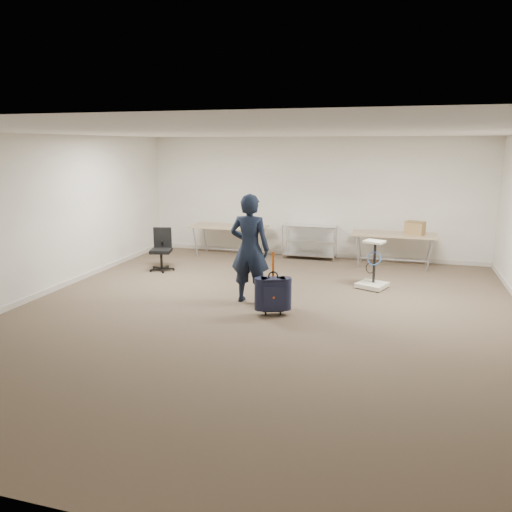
% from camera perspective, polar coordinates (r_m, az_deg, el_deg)
% --- Properties ---
extents(ground, '(9.00, 9.00, 0.00)m').
position_cam_1_polar(ground, '(7.85, 0.58, -6.85)').
color(ground, '#4C3E2E').
rests_on(ground, ground).
extents(room_shell, '(8.00, 9.00, 9.00)m').
position_cam_1_polar(room_shell, '(9.11, 2.93, -3.76)').
color(room_shell, beige).
rests_on(room_shell, ground).
extents(folding_table_left, '(1.80, 0.75, 0.73)m').
position_cam_1_polar(folding_table_left, '(11.91, -3.10, 3.22)').
color(folding_table_left, '#9C805F').
rests_on(folding_table_left, ground).
extents(folding_table_right, '(1.80, 0.75, 0.73)m').
position_cam_1_polar(folding_table_right, '(11.25, 15.51, 2.22)').
color(folding_table_right, '#9C805F').
rests_on(folding_table_right, ground).
extents(wire_shelf, '(1.22, 0.47, 0.80)m').
position_cam_1_polar(wire_shelf, '(11.71, 6.14, 1.83)').
color(wire_shelf, white).
rests_on(wire_shelf, ground).
extents(person, '(0.68, 0.45, 1.84)m').
position_cam_1_polar(person, '(8.31, -0.72, 0.83)').
color(person, black).
rests_on(person, ground).
extents(suitcase, '(0.42, 0.33, 1.01)m').
position_cam_1_polar(suitcase, '(7.78, 1.96, -4.37)').
color(suitcase, black).
rests_on(suitcase, ground).
extents(office_chair, '(0.54, 0.54, 0.89)m').
position_cam_1_polar(office_chair, '(10.79, -10.73, -0.18)').
color(office_chair, black).
rests_on(office_chair, ground).
extents(equipment_cart, '(0.64, 0.64, 0.90)m').
position_cam_1_polar(equipment_cart, '(9.52, 13.18, -2.20)').
color(equipment_cart, silver).
rests_on(equipment_cart, ground).
extents(cardboard_box, '(0.45, 0.40, 0.28)m').
position_cam_1_polar(cardboard_box, '(11.24, 17.71, 3.08)').
color(cardboard_box, '#9D8249').
rests_on(cardboard_box, folding_table_right).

